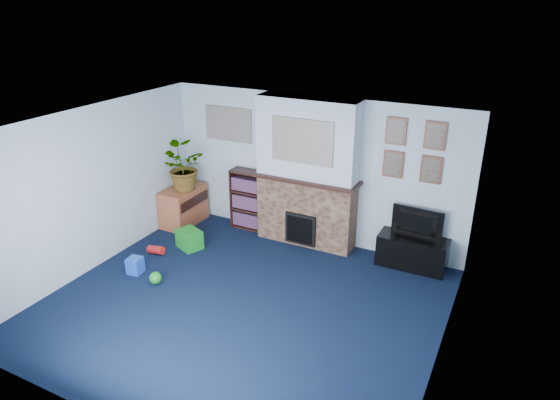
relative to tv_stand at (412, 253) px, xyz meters
The scene contains 26 objects.
floor 2.69m from the tv_stand, 130.86° to the right, with size 5.00×4.50×0.01m, color black.
ceiling 3.45m from the tv_stand, 130.86° to the right, with size 5.00×4.50×0.01m, color white.
wall_back 2.02m from the tv_stand, behind, with size 5.00×0.04×2.40m, color silver.
wall_front 4.73m from the tv_stand, 112.31° to the right, with size 5.00×0.04×2.40m, color silver.
wall_left 4.81m from the tv_stand, 154.50° to the right, with size 0.04×4.50×2.40m, color silver.
wall_right 2.37m from the tv_stand, 69.87° to the right, with size 0.04×4.50×2.40m, color silver.
chimney_breast 2.00m from the tv_stand, behind, with size 1.72×0.50×2.40m.
collage_main 2.35m from the tv_stand, behind, with size 1.00×0.03×0.68m, color gray.
collage_left 3.66m from the tv_stand, behind, with size 0.90×0.03×0.58m, color gray.
portrait_tl 1.84m from the tv_stand, 156.31° to the left, with size 0.30×0.03×0.40m, color brown.
portrait_tr 1.79m from the tv_stand, 64.78° to the left, with size 0.30×0.03×0.40m, color brown.
portrait_bl 1.37m from the tv_stand, 156.31° to the left, with size 0.30×0.03×0.40m, color brown.
portrait_br 1.29m from the tv_stand, 64.78° to the left, with size 0.30×0.03×0.40m, color brown.
tv_stand is the anchor object (origin of this frame).
television 0.48m from the tv_stand, 90.00° to the left, with size 0.76×0.10×0.44m, color black.
bookshelf 2.90m from the tv_stand, behind, with size 0.58×0.28×1.05m.
sideboard 4.01m from the tv_stand, behind, with size 0.48×0.86×0.67m, color #A25534.
potted_plant 4.05m from the tv_stand, behind, with size 0.74×0.64×0.82m, color #26661E.
mantel_clock 2.02m from the tv_stand, behind, with size 0.11×0.06×0.15m, color gold.
mantel_candle 1.80m from the tv_stand, behind, with size 0.05×0.05×0.17m, color #B2BFC6.
mantel_teddy 2.50m from the tv_stand, behind, with size 0.14×0.14×0.14m, color gray.
mantel_can 1.50m from the tv_stand, behind, with size 0.06×0.06×0.12m, color blue.
green_crate 3.50m from the tv_stand, 162.90° to the right, with size 0.38×0.31×0.31m, color #198C26.
toy_ball 3.79m from the tv_stand, 145.71° to the right, with size 0.18×0.18×0.18m, color #198C26.
toy_block 4.13m from the tv_stand, 150.45° to the right, with size 0.20×0.20×0.25m, color blue.
toy_tube 3.97m from the tv_stand, 158.69° to the right, with size 0.13×0.13×0.28m, color red.
Camera 1 is at (2.97, -4.75, 3.85)m, focal length 32.00 mm.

